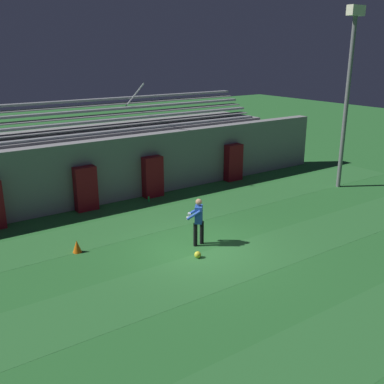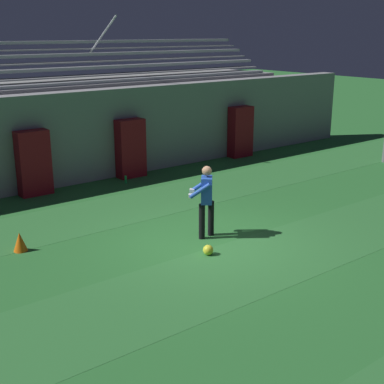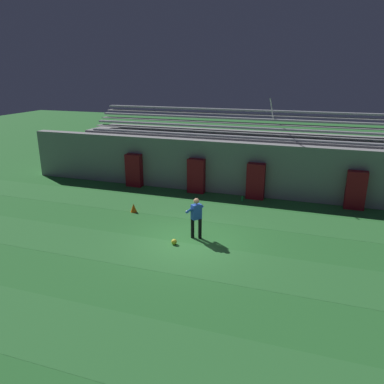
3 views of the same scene
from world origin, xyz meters
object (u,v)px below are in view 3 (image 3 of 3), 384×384
object	(u,v)px
soccer_ball	(174,242)
traffic_cone	(134,208)
padding_pillar_far_left	(134,170)
water_bottle	(242,198)
goalkeeper	(196,216)
padding_pillar_far_right	(356,190)
padding_pillar_gate_right	(256,181)
padding_pillar_gate_left	(196,176)

from	to	relation	value
soccer_ball	traffic_cone	world-z (taller)	traffic_cone
padding_pillar_far_left	traffic_cone	distance (m)	4.25
soccer_ball	water_bottle	xyz separation A→B (m)	(1.49, 5.83, 0.01)
goalkeeper	traffic_cone	xyz separation A→B (m)	(-3.66, 1.79, -0.74)
padding_pillar_far_right	soccer_ball	distance (m)	9.36
goalkeeper	traffic_cone	size ratio (longest dim) A/B	3.98
padding_pillar_gate_right	padding_pillar_far_right	size ratio (longest dim) A/B	1.00
padding_pillar_gate_right	padding_pillar_far_right	world-z (taller)	same
padding_pillar_gate_left	padding_pillar_far_left	distance (m)	3.72
padding_pillar_gate_left	goalkeeper	distance (m)	5.83
padding_pillar_gate_left	padding_pillar_gate_right	bearing A→B (deg)	0.00
goalkeeper	water_bottle	bearing A→B (deg)	80.08
padding_pillar_gate_right	padding_pillar_gate_left	bearing A→B (deg)	180.00
padding_pillar_gate_right	padding_pillar_far_right	bearing A→B (deg)	0.00
padding_pillar_far_left	padding_pillar_far_right	distance (m)	11.69
padding_pillar_far_left	goalkeeper	distance (m)	7.82
goalkeeper	soccer_ball	distance (m)	1.34
water_bottle	padding_pillar_far_right	bearing A→B (deg)	6.04
padding_pillar_far_left	padding_pillar_far_right	bearing A→B (deg)	0.00
goalkeeper	water_bottle	world-z (taller)	goalkeeper
padding_pillar_far_left	padding_pillar_far_right	xyz separation A→B (m)	(11.69, 0.00, 0.00)
padding_pillar_far_right	water_bottle	xyz separation A→B (m)	(-5.31, -0.56, -0.81)
padding_pillar_far_right	soccer_ball	xyz separation A→B (m)	(-6.80, -6.39, -0.82)
padding_pillar_gate_left	padding_pillar_far_left	size ratio (longest dim) A/B	1.00
water_bottle	padding_pillar_far_left	bearing A→B (deg)	174.96
goalkeeper	water_bottle	distance (m)	5.13
padding_pillar_gate_left	traffic_cone	world-z (taller)	padding_pillar_gate_left
padding_pillar_gate_left	soccer_ball	distance (m)	6.55
padding_pillar_gate_left	padding_pillar_far_right	distance (m)	7.97
padding_pillar_gate_right	soccer_ball	size ratio (longest dim) A/B	8.47
padding_pillar_far_left	padding_pillar_gate_right	bearing A→B (deg)	0.00
padding_pillar_far_right	traffic_cone	size ratio (longest dim) A/B	4.44
padding_pillar_gate_right	soccer_ball	xyz separation A→B (m)	(-2.04, -6.39, -0.82)
goalkeeper	water_bottle	xyz separation A→B (m)	(0.87, 4.99, -0.83)
padding_pillar_gate_left	goalkeeper	world-z (taller)	padding_pillar_gate_left
padding_pillar_gate_left	goalkeeper	bearing A→B (deg)	-72.22
padding_pillar_gate_right	padding_pillar_far_left	size ratio (longest dim) A/B	1.00
padding_pillar_gate_left	padding_pillar_far_left	world-z (taller)	same
padding_pillar_far_right	goalkeeper	world-z (taller)	padding_pillar_far_right
padding_pillar_gate_right	goalkeeper	xyz separation A→B (m)	(-1.43, -5.55, 0.02)
soccer_ball	traffic_cone	xyz separation A→B (m)	(-3.05, 2.63, 0.10)
traffic_cone	water_bottle	size ratio (longest dim) A/B	1.75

